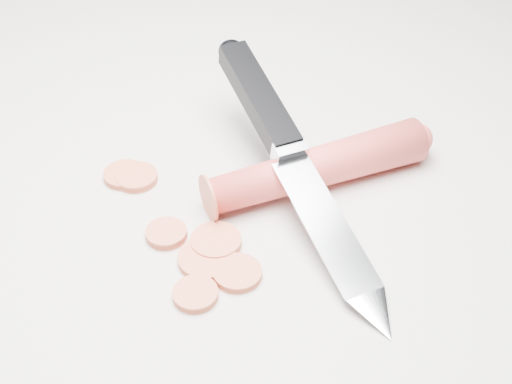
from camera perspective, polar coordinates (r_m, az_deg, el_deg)
The scene contains 10 objects.
ground at distance 0.52m, azimuth -3.20°, elevation -0.98°, with size 2.40×2.40×0.00m, color silver.
carrot at distance 0.53m, azimuth 4.93°, elevation 2.00°, with size 0.03×0.03×0.17m, color #E23936.
carrot_slice_0 at distance 0.55m, azimuth -9.55°, elevation 1.16°, with size 0.03×0.03×0.01m, color #DD5C3A.
carrot_slice_1 at distance 0.48m, azimuth -3.95°, elevation -5.33°, with size 0.04×0.04×0.01m, color #DD5C3A.
carrot_slice_2 at distance 0.49m, azimuth -3.23°, elevation -4.00°, with size 0.04×0.04×0.01m, color #DD5C3A.
carrot_slice_3 at distance 0.46m, azimuth -4.88°, elevation -8.14°, with size 0.03×0.03×0.01m, color #DD5C3A.
carrot_slice_4 at distance 0.47m, azimuth -1.51°, elevation -6.51°, with size 0.03×0.03×0.01m, color #DD5C3A.
carrot_slice_5 at distance 0.55m, azimuth -10.44°, elevation 1.36°, with size 0.03×0.03×0.01m, color #DD5C3A.
carrot_slice_6 at distance 0.50m, azimuth -7.19°, elevation -3.31°, with size 0.03×0.03×0.01m, color #DD5C3A.
kitchen_knife at distance 0.50m, azimuth 3.48°, elevation 2.18°, with size 0.25×0.16×0.07m, color silver, non-canonical shape.
Camera 1 is at (0.25, -0.30, 0.35)m, focal length 50.00 mm.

